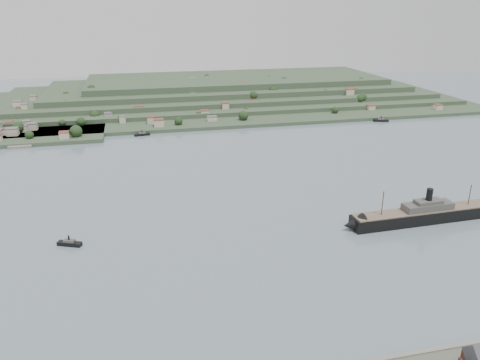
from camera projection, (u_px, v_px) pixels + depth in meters
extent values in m
plane|color=slate|center=(279.00, 211.00, 322.94)|extent=(1400.00, 1400.00, 0.00)
cube|color=gray|center=(392.00, 359.00, 186.68)|extent=(220.00, 2.00, 2.60)
cube|color=#30442D|center=(201.00, 106.00, 650.33)|extent=(760.00, 260.00, 4.00)
cube|color=#30442D|center=(212.00, 99.00, 675.80)|extent=(680.00, 220.00, 5.00)
cube|color=#30442D|center=(220.00, 93.00, 690.74)|extent=(600.00, 200.00, 6.00)
cube|color=#30442D|center=(228.00, 86.00, 705.32)|extent=(520.00, 180.00, 7.00)
cube|color=#30442D|center=(235.00, 79.00, 719.55)|extent=(440.00, 160.00, 8.00)
cube|color=#30442D|center=(33.00, 134.00, 507.41)|extent=(150.00, 90.00, 4.00)
cube|color=gray|center=(21.00, 146.00, 468.28)|extent=(22.00, 14.00, 2.80)
cube|color=black|center=(423.00, 216.00, 306.79)|extent=(101.31, 16.32, 7.85)
cone|color=black|center=(353.00, 225.00, 294.72)|extent=(13.84, 13.84, 13.46)
cube|color=brown|center=(424.00, 210.00, 305.29)|extent=(99.03, 15.14, 0.67)
cube|color=#474442|center=(428.00, 206.00, 304.96)|extent=(33.93, 11.05, 4.49)
cube|color=#474442|center=(428.00, 202.00, 303.90)|extent=(18.16, 8.36, 2.80)
cylinder|color=black|center=(429.00, 196.00, 302.40)|extent=(4.04, 4.04, 10.10)
cylinder|color=#402B1D|center=(382.00, 204.00, 295.14)|extent=(0.56, 0.56, 17.95)
cylinder|color=#402B1D|center=(470.00, 196.00, 311.09)|extent=(0.56, 0.56, 15.71)
cube|color=black|center=(70.00, 244.00, 276.91)|extent=(14.92, 9.39, 2.33)
cube|color=#474442|center=(69.00, 241.00, 276.29)|extent=(7.26, 5.47, 1.75)
cylinder|color=black|center=(69.00, 238.00, 275.61)|extent=(0.97, 0.97, 3.40)
cube|color=black|center=(142.00, 135.00, 509.52)|extent=(17.09, 6.63, 2.22)
cube|color=#474442|center=(142.00, 133.00, 508.93)|extent=(7.89, 4.59, 1.66)
cylinder|color=black|center=(142.00, 131.00, 508.28)|extent=(0.92, 0.92, 3.24)
cube|color=black|center=(381.00, 121.00, 570.69)|extent=(18.35, 9.68, 2.36)
cube|color=#474442|center=(381.00, 119.00, 570.06)|extent=(8.74, 6.01, 1.77)
cylinder|color=black|center=(381.00, 118.00, 569.37)|extent=(0.98, 0.98, 3.44)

